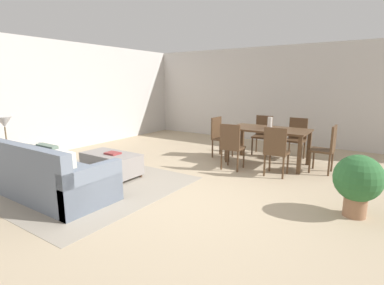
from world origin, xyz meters
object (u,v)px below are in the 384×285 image
ottoman_table (111,163)px  dining_chair_far_left (263,132)px  dining_table (268,133)px  couch (47,177)px  dining_chair_near_left (231,144)px  side_table (8,153)px  dining_chair_far_right (296,136)px  dining_chair_head_west (220,135)px  book_on_ottoman (113,153)px  dining_chair_head_east (327,146)px  table_lamp (4,123)px  potted_plant (358,181)px  vase_centerpiece (270,123)px  dining_chair_near_right (276,149)px

ottoman_table → dining_chair_far_left: size_ratio=1.21×
dining_table → dining_chair_far_left: bearing=117.1°
couch → dining_chair_near_left: size_ratio=2.35×
ottoman_table → side_table: 1.83m
dining_chair_far_right → dining_chair_head_west: size_ratio=1.00×
dining_chair_head_west → book_on_ottoman: 2.57m
ottoman_table → dining_chair_head_east: dining_chair_head_east is taller
table_lamp → book_on_ottoman: table_lamp is taller
book_on_ottoman → potted_plant: (3.85, 0.62, 0.04)m
vase_centerpiece → couch: bearing=-121.5°
dining_chair_head_east → ottoman_table: bearing=-143.7°
table_lamp → potted_plant: (5.36, 1.71, -0.52)m
table_lamp → dining_chair_head_west: size_ratio=0.57×
vase_centerpiece → dining_chair_head_east: bearing=1.0°
side_table → dining_chair_far_left: bearing=54.2°
couch → dining_chair_head_east: (3.32, 3.60, 0.23)m
side_table → dining_table: size_ratio=0.36×
vase_centerpiece → book_on_ottoman: 3.19m
dining_chair_near_right → dining_chair_head_east: bearing=45.2°
table_lamp → dining_chair_near_right: 4.85m
couch → dining_chair_far_right: size_ratio=2.35×
dining_chair_near_right → dining_chair_far_right: size_ratio=1.00×
dining_chair_near_right → dining_chair_head_east: size_ratio=1.00×
dining_chair_head_west → potted_plant: (2.96, -1.78, -0.04)m
side_table → book_on_ottoman: (1.51, 1.08, -0.02)m
side_table → book_on_ottoman: bearing=35.7°
ottoman_table → dining_chair_far_right: dining_chair_far_right is taller
dining_chair_near_right → book_on_ottoman: bearing=-145.8°
dining_chair_near_right → book_on_ottoman: (-2.45, -1.67, -0.08)m
ottoman_table → vase_centerpiece: size_ratio=4.57×
dining_chair_far_left → ottoman_table: bearing=-117.6°
book_on_ottoman → potted_plant: bearing=9.2°
dining_chair_far_right → vase_centerpiece: size_ratio=3.78×
dining_chair_far_right → dining_chair_far_left: bearing=178.0°
dining_chair_far_right → potted_plant: size_ratio=1.13×
dining_chair_near_right → dining_chair_head_west: 1.72m
dining_chair_near_right → book_on_ottoman: size_ratio=3.54×
dining_chair_far_left → vase_centerpiece: bearing=-62.1°
ottoman_table → dining_table: bearing=49.0°
couch → ottoman_table: 1.20m
table_lamp → vase_centerpiece: 4.99m
dining_chair_near_left → dining_chair_head_west: size_ratio=1.00×
ottoman_table → side_table: (-1.44, -1.10, 0.22)m
vase_centerpiece → side_table: bearing=-135.8°
potted_plant → vase_centerpiece: bearing=135.2°
dining_table → dining_chair_head_west: dining_chair_head_west is taller
dining_chair_far_right → dining_chair_near_left: bearing=-116.9°
table_lamp → dining_table: 5.00m
dining_chair_far_right → vase_centerpiece: (-0.35, -0.82, 0.36)m
dining_chair_near_right → potted_plant: 1.75m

